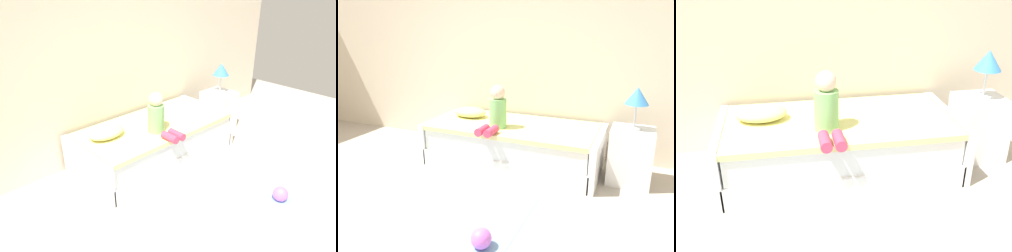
# 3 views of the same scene
# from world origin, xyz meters

# --- Properties ---
(bed) EXTENTS (2.11, 1.00, 0.50)m
(bed) POSITION_xyz_m (0.47, 2.00, 0.25)
(bed) COLOR white
(bed) RESTS_ON ground
(nightstand) EXTENTS (0.44, 0.44, 0.60)m
(nightstand) POSITION_xyz_m (1.82, 2.01, 0.30)
(nightstand) COLOR white
(nightstand) RESTS_ON ground
(table_lamp) EXTENTS (0.24, 0.24, 0.45)m
(table_lamp) POSITION_xyz_m (1.82, 2.01, 0.94)
(table_lamp) COLOR silver
(table_lamp) RESTS_ON nightstand
(child_figure) EXTENTS (0.20, 0.51, 0.50)m
(child_figure) POSITION_xyz_m (0.34, 1.77, 0.70)
(child_figure) COLOR #7FC672
(child_figure) RESTS_ON bed
(pillow) EXTENTS (0.44, 0.30, 0.13)m
(pillow) POSITION_xyz_m (-0.20, 2.10, 0.56)
(pillow) COLOR #F2E58C
(pillow) RESTS_ON bed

